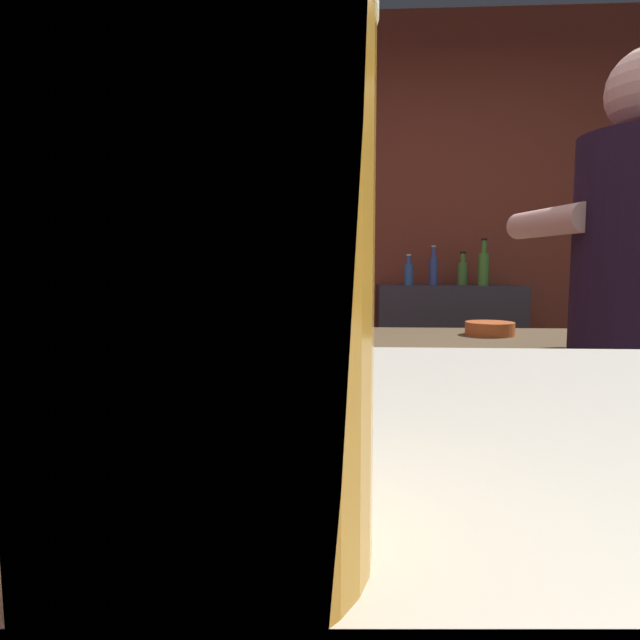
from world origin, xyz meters
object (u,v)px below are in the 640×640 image
Objects in this scene: mixing_bowl at (490,329)px; pint_glass_near at (193,276)px; bartender at (639,329)px; bottle_olive_oil at (483,267)px; bottle_soy at (433,270)px; mini_fridge at (84,376)px; bottle_vinegar at (408,273)px; bottle_hot_sauce at (463,272)px.

pint_glass_near is (-0.55, -1.85, 0.22)m from mixing_bowl.
bartender is 0.58m from mixing_bowl.
mixing_bowl is at bearing 73.47° from pint_glass_near.
bartender is 9.77× the size of mixing_bowl.
mixing_bowl is at bearing -102.36° from bottle_olive_oil.
bottle_olive_oil is 1.15× the size of bottle_soy.
mini_fridge is 4.00× the size of bottle_olive_oil.
bartender is 1.70m from bottle_vinegar.
bottle_vinegar is at bearing 3.35° from mini_fridge.
mixing_bowl is 1.26m from bottle_hot_sauce.
bottle_soy reaches higher than mixing_bowl.
bottle_olive_oil is at bearing 77.64° from mixing_bowl.
pint_glass_near is 3.10m from bottle_soy.
bottle_vinegar is at bearing 98.90° from mixing_bowl.
bottle_vinegar is (-0.18, 1.12, 0.19)m from mixing_bowl.
bottle_hot_sauce is at bearing 11.44° from bottle_soy.
mini_fridge is 2.13m from bottle_soy.
bottle_hot_sauce is 1.10× the size of bottle_vinegar.
bottle_soy reaches higher than bottle_hot_sauce.
pint_glass_near is at bearing -62.26° from mini_fridge.
bottle_hot_sauce is (0.18, 0.04, -0.01)m from bottle_soy.
bartender is at bearing 58.86° from pint_glass_near.
bartender reaches higher than bottle_soy.
bottle_olive_oil reaches higher than pint_glass_near.
bartender reaches higher than bottle_olive_oil.
bartender is at bearing -63.90° from mixing_bowl.
bottle_vinegar is at bearing 1.56° from bartender.
bottle_hot_sauce is at bearing 119.27° from bottle_olive_oil.
pint_glass_near is at bearing -102.84° from bottle_hot_sauce.
bottle_olive_oil is (2.29, 0.08, 0.63)m from mini_fridge.
mini_fridge is at bearing 43.33° from bartender.
mini_fridge is at bearing -176.65° from bottle_vinegar.
bottle_soy is at bearing -3.98° from bartender.
mixing_bowl is 0.76× the size of bottle_soy.
mini_fridge is 2.30m from bottle_hot_sauce.
mixing_bowl is 0.99× the size of bottle_vinegar.
bottle_soy is 0.18m from bottle_hot_sauce.
mini_fridge is 3.29m from pint_glass_near.
mixing_bowl is 1.94m from pint_glass_near.
mixing_bowl is 1.34× the size of pint_glass_near.
mixing_bowl is 1.14m from bottle_olive_oil.
pint_glass_near is at bearing -105.01° from bottle_olive_oil.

